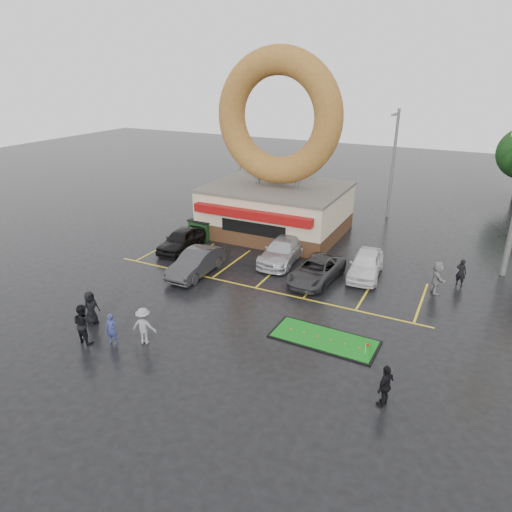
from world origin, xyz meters
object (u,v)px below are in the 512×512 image
at_px(donut_shop, 277,176).
at_px(person_cameraman, 385,386).
at_px(dumpster, 202,229).
at_px(streetlight_left, 239,151).
at_px(car_dgrey, 196,263).
at_px(streetlight_mid, 393,162).
at_px(car_white, 366,264).
at_px(car_grey, 316,270).
at_px(car_silver, 283,250).
at_px(car_black, 182,240).
at_px(putting_green, 324,339).
at_px(person_blue, 112,329).

distance_m(donut_shop, person_cameraman, 20.53).
xyz_separation_m(person_cameraman, dumpster, (-16.41, 12.72, -0.24)).
height_order(streetlight_left, car_dgrey, streetlight_left).
height_order(streetlight_mid, car_white, streetlight_mid).
bearing_deg(dumpster, car_grey, -9.97).
relative_size(donut_shop, car_dgrey, 2.87).
bearing_deg(car_silver, streetlight_left, 126.30).
bearing_deg(car_black, car_dgrey, -45.57).
relative_size(person_cameraman, dumpster, 0.99).
bearing_deg(person_cameraman, donut_shop, -126.01).
xyz_separation_m(donut_shop, car_dgrey, (-1.16, -9.47, -3.69)).
xyz_separation_m(streetlight_left, car_white, (15.33, -11.92, -4.01)).
bearing_deg(putting_green, person_cameraman, -43.36).
relative_size(streetlight_left, car_black, 2.00).
height_order(donut_shop, putting_green, donut_shop).
bearing_deg(donut_shop, car_white, -30.82).
relative_size(car_dgrey, person_blue, 3.04).
distance_m(streetlight_mid, person_blue, 27.05).
bearing_deg(putting_green, car_grey, 113.13).
xyz_separation_m(donut_shop, streetlight_left, (-7.00, 6.95, 0.32)).
relative_size(car_silver, person_blue, 3.37).
relative_size(streetlight_left, putting_green, 1.76).
bearing_deg(car_black, dumpster, 89.48).
height_order(car_black, dumpster, car_black).
distance_m(car_white, putting_green, 8.10).
xyz_separation_m(streetlight_mid, car_grey, (-1.15, -14.97, -4.11)).
height_order(car_grey, putting_green, car_grey).
bearing_deg(dumpster, car_black, -79.49).
bearing_deg(person_blue, person_cameraman, -4.93).
bearing_deg(car_dgrey, dumpster, 119.57).
relative_size(streetlight_left, dumpster, 5.00).
xyz_separation_m(car_dgrey, car_silver, (3.97, 4.33, -0.02)).
bearing_deg(dumpster, putting_green, -27.86).
height_order(streetlight_left, car_black, streetlight_left).
relative_size(donut_shop, person_blue, 8.74).
xyz_separation_m(car_black, person_blue, (4.04, -11.29, 0.01)).
xyz_separation_m(car_black, dumpster, (-0.11, 2.86, -0.12)).
xyz_separation_m(car_silver, car_white, (5.52, 0.17, 0.02)).
relative_size(streetlight_mid, dumpster, 5.00).
height_order(streetlight_left, person_blue, streetlight_left).
bearing_deg(person_blue, car_grey, 48.45).
bearing_deg(car_black, person_blue, -73.11).
bearing_deg(putting_green, car_black, 152.88).
bearing_deg(streetlight_mid, putting_green, -86.14).
bearing_deg(car_dgrey, car_grey, 19.06).
height_order(car_black, car_white, car_white).
height_order(donut_shop, car_grey, donut_shop).
distance_m(donut_shop, dumpster, 6.92).
bearing_deg(streetlight_left, car_grey, -47.40).
bearing_deg(car_silver, car_dgrey, -135.29).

